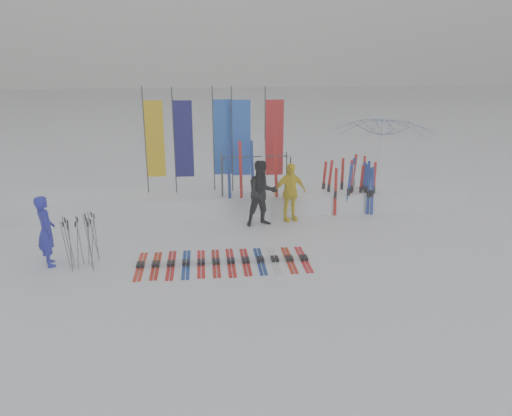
{
  "coord_description": "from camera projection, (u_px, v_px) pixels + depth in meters",
  "views": [
    {
      "loc": [
        -1.08,
        -10.32,
        4.78
      ],
      "look_at": [
        0.2,
        1.6,
        1.0
      ],
      "focal_mm": 35.0,
      "sensor_mm": 36.0,
      "label": 1
    }
  ],
  "objects": [
    {
      "name": "person_black",
      "position": [
        262.0,
        193.0,
        14.07
      ],
      "size": [
        1.05,
        0.89,
        1.88
      ],
      "primitive_type": "imported",
      "rotation": [
        0.0,
        0.0,
        0.21
      ],
      "color": "black",
      "rests_on": "ground"
    },
    {
      "name": "ski_row",
      "position": [
        223.0,
        262.0,
        11.76
      ],
      "size": [
        4.02,
        1.7,
        0.07
      ],
      "color": "red",
      "rests_on": "ground"
    },
    {
      "name": "person_yellow",
      "position": [
        290.0,
        192.0,
        14.5
      ],
      "size": [
        1.08,
        0.65,
        1.72
      ],
      "primitive_type": "imported",
      "rotation": [
        0.0,
        0.0,
        0.24
      ],
      "color": "yellow",
      "rests_on": "ground"
    },
    {
      "name": "snow_bank",
      "position": [
        239.0,
        201.0,
        15.61
      ],
      "size": [
        14.0,
        1.6,
        0.6
      ],
      "primitive_type": "cube",
      "color": "white",
      "rests_on": "ground"
    },
    {
      "name": "upright_skis",
      "position": [
        354.0,
        186.0,
        15.44
      ],
      "size": [
        1.5,
        1.16,
        1.67
      ],
      "color": "navy",
      "rests_on": "ground"
    },
    {
      "name": "ski_rack",
      "position": [
        255.0,
        170.0,
        14.95
      ],
      "size": [
        2.04,
        0.8,
        1.23
      ],
      "color": "#383A3F",
      "rests_on": "ground"
    },
    {
      "name": "tent_canopy",
      "position": [
        381.0,
        160.0,
        16.04
      ],
      "size": [
        3.23,
        3.29,
        2.88
      ],
      "primitive_type": "imported",
      "rotation": [
        0.0,
        0.0,
        0.03
      ],
      "color": "white",
      "rests_on": "ground"
    },
    {
      "name": "ground",
      "position": [
        255.0,
        271.0,
        11.34
      ],
      "size": [
        120.0,
        120.0,
        0.0
      ],
      "primitive_type": "plane",
      "color": "white",
      "rests_on": "ground"
    },
    {
      "name": "pole_cluster",
      "position": [
        82.0,
        242.0,
        11.47
      ],
      "size": [
        0.74,
        0.82,
        1.23
      ],
      "color": "#595B60",
      "rests_on": "ground"
    },
    {
      "name": "feather_flags",
      "position": [
        215.0,
        139.0,
        15.11
      ],
      "size": [
        4.19,
        0.26,
        3.2
      ],
      "color": "#383A3F",
      "rests_on": "ground"
    },
    {
      "name": "person_blue",
      "position": [
        46.0,
        231.0,
        11.43
      ],
      "size": [
        0.62,
        0.72,
        1.68
      ],
      "primitive_type": "imported",
      "rotation": [
        0.0,
        0.0,
        2.0
      ],
      "color": "#1D20AA",
      "rests_on": "ground"
    }
  ]
}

